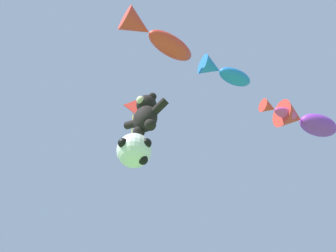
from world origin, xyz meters
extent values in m
ellipsoid|color=black|center=(-1.31, 5.25, 9.71)|extent=(0.82, 0.70, 1.00)
sphere|color=black|center=(-1.31, 5.25, 10.45)|extent=(0.69, 0.69, 0.69)
sphere|color=beige|center=(-1.31, 4.96, 10.40)|extent=(0.29, 0.29, 0.29)
sphere|color=black|center=(-1.56, 5.25, 10.72)|extent=(0.28, 0.28, 0.28)
cylinder|color=black|center=(-1.91, 5.25, 9.88)|extent=(0.60, 0.27, 0.47)
sphere|color=black|center=(-1.54, 5.25, 9.23)|extent=(0.37, 0.37, 0.37)
sphere|color=black|center=(-1.07, 5.25, 10.72)|extent=(0.28, 0.28, 0.28)
cylinder|color=black|center=(-0.72, 5.25, 9.88)|extent=(0.60, 0.27, 0.47)
sphere|color=black|center=(-1.09, 5.25, 9.23)|extent=(0.37, 0.37, 0.37)
sphere|color=white|center=(-1.82, 5.41, 8.70)|extent=(1.07, 1.07, 1.07)
sphere|color=black|center=(-1.32, 5.41, 8.70)|extent=(0.30, 0.30, 0.30)
sphere|color=black|center=(-1.93, 5.74, 9.05)|extent=(0.30, 0.30, 0.30)
sphere|color=black|center=(-1.82, 4.92, 8.62)|extent=(0.30, 0.30, 0.30)
sphere|color=black|center=(-1.58, 5.58, 8.30)|extent=(0.30, 0.30, 0.30)
ellipsoid|color=red|center=(0.57, 4.13, 10.68)|extent=(1.07, 1.62, 0.54)
cone|color=red|center=(0.21, 3.03, 10.68)|extent=(1.01, 1.03, 0.79)
sphere|color=black|center=(0.72, 4.59, 10.82)|extent=(0.14, 0.14, 0.14)
ellipsoid|color=blue|center=(1.58, 6.15, 10.48)|extent=(0.97, 1.21, 0.45)
cone|color=blue|center=(1.18, 5.40, 10.48)|extent=(0.86, 0.84, 0.65)
sphere|color=black|center=(1.74, 6.46, 10.60)|extent=(0.12, 0.12, 0.12)
ellipsoid|color=#E53F9E|center=(2.18, 8.74, 10.76)|extent=(0.80, 0.99, 0.35)
cone|color=red|center=(1.83, 8.13, 10.76)|extent=(0.69, 0.69, 0.51)
sphere|color=black|center=(2.32, 9.00, 10.85)|extent=(0.09, 0.09, 0.09)
ellipsoid|color=purple|center=(2.87, 10.20, 10.97)|extent=(1.52, 1.76, 0.73)
cone|color=red|center=(2.25, 9.18, 10.97)|extent=(1.35, 1.27, 1.07)
sphere|color=black|center=(3.12, 10.62, 11.16)|extent=(0.19, 0.19, 0.19)
cube|color=red|center=(-2.79, 6.22, 12.62)|extent=(0.80, 0.88, 1.17)
cylinder|color=yellow|center=(-2.94, 6.23, 11.31)|extent=(0.03, 0.14, 1.87)
cylinder|color=yellow|center=(-2.64, 6.19, 11.26)|extent=(0.03, 0.12, 1.97)
camera|label=1|loc=(3.25, 0.60, 1.54)|focal=35.00mm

